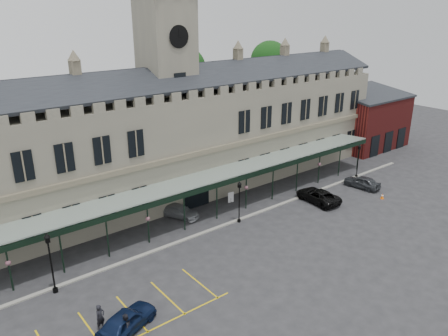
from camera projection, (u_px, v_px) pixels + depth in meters
ground at (264, 246)px, 40.37m from camera, size 140.00×140.00×0.00m
station_building at (171, 141)px, 49.86m from camera, size 60.00×10.36×17.30m
clock_tower at (168, 82)px, 47.62m from camera, size 5.60×5.60×24.80m
canopy at (215, 197)px, 45.04m from camera, size 50.00×4.10×4.30m
brick_annex at (367, 120)px, 68.19m from camera, size 12.40×8.36×9.23m
kerb at (227, 224)px, 44.40m from camera, size 60.00×0.40×0.12m
parking_markings at (135, 317)px, 31.15m from camera, size 16.00×6.00×0.01m
tree_behind_mid at (184, 70)px, 59.00m from camera, size 6.00×6.00×16.00m
tree_behind_right at (270, 61)px, 68.27m from camera, size 6.00×6.00×16.00m
lamp_post_left at (50, 258)px, 32.84m from camera, size 0.49×0.49×5.18m
lamp_post_mid at (239, 198)px, 44.06m from camera, size 0.43×0.43×4.51m
lamp_post_right at (358, 158)px, 55.88m from camera, size 0.42×0.42×4.48m
traffic_cone at (382, 196)px, 50.31m from camera, size 0.39×0.39×0.63m
sign_board at (231, 197)px, 49.29m from camera, size 0.72×0.16×1.23m
bollard_left at (180, 214)px, 45.56m from camera, size 0.16×0.16×0.90m
bollard_right at (229, 198)px, 49.52m from camera, size 0.15×0.15×0.85m
car_left_a at (127, 320)px, 29.64m from camera, size 5.04×3.45×1.59m
car_taxi at (179, 211)px, 45.87m from camera, size 3.44×4.81×1.29m
car_van at (318, 196)px, 49.36m from camera, size 2.74×5.55×1.51m
car_right_a at (362, 182)px, 53.24m from camera, size 2.39×4.61×1.50m
person_a at (100, 317)px, 29.71m from camera, size 0.81×0.66×1.92m
person_b at (126, 326)px, 28.91m from camera, size 1.13×1.09×1.84m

